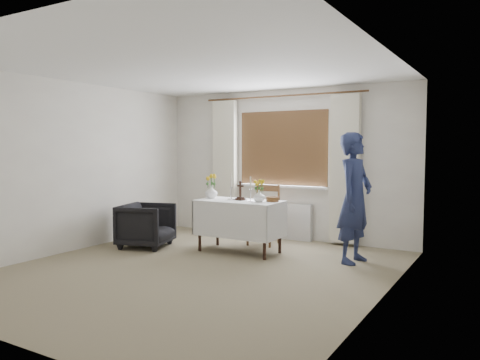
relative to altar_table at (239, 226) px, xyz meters
name	(u,v)px	position (x,y,z in m)	size (l,w,h in m)	color
ground	(196,271)	(0.07, -1.17, -0.38)	(5.00, 5.00, 0.00)	#9B8F6B
altar_table	(239,226)	(0.00, 0.00, 0.00)	(1.24, 0.64, 0.76)	white
wooden_chair	(263,215)	(0.04, 0.67, 0.09)	(0.44, 0.44, 0.94)	brown
armchair	(146,225)	(-1.41, -0.43, -0.04)	(0.72, 0.74, 0.67)	black
person	(355,198)	(1.63, 0.26, 0.49)	(0.63, 0.42, 1.73)	navy
radiator	(281,221)	(0.07, 1.25, -0.08)	(1.10, 0.10, 0.60)	silver
wooden_cross	(240,191)	(0.00, 0.04, 0.52)	(0.13, 0.09, 0.28)	black
candlestick_left	(231,186)	(-0.13, -0.01, 0.58)	(0.11, 0.11, 0.40)	white
candlestick_right	(251,189)	(0.18, 0.02, 0.56)	(0.10, 0.10, 0.35)	white
flower_vase_left	(211,192)	(-0.52, 0.04, 0.48)	(0.18, 0.18, 0.19)	white
flower_vase_right	(259,196)	(0.34, -0.02, 0.46)	(0.16, 0.16, 0.17)	white
wicker_basket	(273,199)	(0.48, 0.12, 0.42)	(0.18, 0.18, 0.07)	brown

